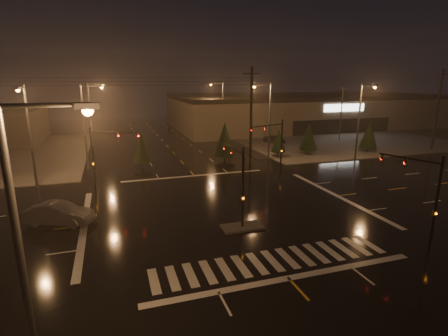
{
  "coord_description": "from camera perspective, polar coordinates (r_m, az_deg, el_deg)",
  "views": [
    {
      "loc": [
        -8.61,
        -26.01,
        10.49
      ],
      "look_at": [
        0.59,
        2.09,
        3.0
      ],
      "focal_mm": 28.0,
      "sensor_mm": 36.0,
      "label": 1
    }
  ],
  "objects": [
    {
      "name": "streetlight_1",
      "position": [
        44.33,
        -21.53,
        7.17
      ],
      "size": [
        2.77,
        0.32,
        10.0
      ],
      "color": "#38383A",
      "rests_on": "ground"
    },
    {
      "name": "streetlight_6",
      "position": [
        48.4,
        21.42,
        7.69
      ],
      "size": [
        0.32,
        2.77,
        10.0
      ],
      "color": "#38383A",
      "rests_on": "ground"
    },
    {
      "name": "car_crossing",
      "position": [
        28.92,
        -25.3,
        -6.75
      ],
      "size": [
        5.26,
        3.59,
        1.64
      ],
      "primitive_type": "imported",
      "rotation": [
        0.0,
        0.0,
        1.16
      ],
      "color": "#55565D",
      "rests_on": "ground"
    },
    {
      "name": "streetlight_5",
      "position": [
        38.21,
        -29.26,
        5.36
      ],
      "size": [
        0.32,
        2.77,
        10.0
      ],
      "color": "#38383A",
      "rests_on": "ground"
    },
    {
      "name": "sidewalk_ne",
      "position": [
        68.83,
        16.31,
        4.93
      ],
      "size": [
        36.0,
        36.0,
        0.12
      ],
      "primitive_type": "cube",
      "color": "#46433E",
      "rests_on": "ground"
    },
    {
      "name": "conifer_2",
      "position": [
        55.8,
        22.6,
        5.06
      ],
      "size": [
        2.51,
        2.51,
        4.62
      ],
      "color": "black",
      "rests_on": "ground"
    },
    {
      "name": "median_island",
      "position": [
        25.83,
        3.0,
        -9.59
      ],
      "size": [
        3.0,
        1.6,
        0.15
      ],
      "primitive_type": "cube",
      "color": "#46433E",
      "rests_on": "ground"
    },
    {
      "name": "conifer_0",
      "position": [
        49.15,
        8.92,
        4.42
      ],
      "size": [
        2.01,
        2.01,
        3.85
      ],
      "color": "black",
      "rests_on": "ground"
    },
    {
      "name": "signal_mast_nw",
      "position": [
        36.77,
        -19.22,
        2.92
      ],
      "size": [
        4.84,
        1.86,
        6.0
      ],
      "color": "black",
      "rests_on": "ground"
    },
    {
      "name": "ground",
      "position": [
        29.34,
        0.18,
        -6.73
      ],
      "size": [
        140.0,
        140.0,
        0.0
      ],
      "primitive_type": "plane",
      "color": "black",
      "rests_on": "ground"
    },
    {
      "name": "stop_bar_near",
      "position": [
        20.24,
        10.48,
        -17.26
      ],
      "size": [
        16.0,
        0.5,
        0.01
      ],
      "primitive_type": "cube",
      "color": "beige",
      "rests_on": "ground"
    },
    {
      "name": "streetlight_0",
      "position": [
        12.24,
        -29.16,
        -10.23
      ],
      "size": [
        2.77,
        0.32,
        10.0
      ],
      "color": "#38383A",
      "rests_on": "ground"
    },
    {
      "name": "signal_mast_median",
      "position": [
        25.41,
        2.36,
        -1.17
      ],
      "size": [
        0.25,
        4.59,
        6.0
      ],
      "color": "black",
      "rests_on": "ground"
    },
    {
      "name": "streetlight_3",
      "position": [
        46.68,
        7.14,
        8.35
      ],
      "size": [
        2.77,
        0.32,
        10.0
      ],
      "color": "#38383A",
      "rests_on": "ground"
    },
    {
      "name": "conifer_3",
      "position": [
        43.63,
        -13.33,
        3.23
      ],
      "size": [
        2.26,
        2.26,
        4.24
      ],
      "color": "black",
      "rests_on": "ground"
    },
    {
      "name": "utility_pole_2",
      "position": [
        61.58,
        31.49,
        8.1
      ],
      "size": [
        2.2,
        0.32,
        12.0
      ],
      "color": "black",
      "rests_on": "ground"
    },
    {
      "name": "car_parked",
      "position": [
        59.93,
        8.2,
        4.66
      ],
      "size": [
        3.04,
        4.33,
        1.37
      ],
      "primitive_type": "imported",
      "rotation": [
        0.0,
        0.0,
        0.4
      ],
      "color": "black",
      "rests_on": "ground"
    },
    {
      "name": "retail_building",
      "position": [
        84.44,
        13.21,
        9.34
      ],
      "size": [
        60.2,
        28.3,
        7.2
      ],
      "color": "#685F4A",
      "rests_on": "ground"
    },
    {
      "name": "crosswalk",
      "position": [
        21.76,
        7.9,
        -14.74
      ],
      "size": [
        15.0,
        2.6,
        0.01
      ],
      "primitive_type": "cube",
      "color": "beige",
      "rests_on": "ground"
    },
    {
      "name": "streetlight_4",
      "position": [
        65.26,
        -0.43,
        10.1
      ],
      "size": [
        2.77,
        0.32,
        10.0
      ],
      "color": "#38383A",
      "rests_on": "ground"
    },
    {
      "name": "streetlight_2",
      "position": [
        60.25,
        -20.78,
        8.85
      ],
      "size": [
        2.77,
        0.32,
        10.0
      ],
      "color": "#38383A",
      "rests_on": "ground"
    },
    {
      "name": "signal_mast_se",
      "position": [
        25.79,
        29.91,
        -2.98
      ],
      "size": [
        1.55,
        3.87,
        6.0
      ],
      "color": "black",
      "rests_on": "ground"
    },
    {
      "name": "parking_lot",
      "position": [
        70.2,
        20.62,
        4.75
      ],
      "size": [
        50.0,
        24.0,
        0.08
      ],
      "primitive_type": "cube",
      "color": "black",
      "rests_on": "ground"
    },
    {
      "name": "stop_bar_far",
      "position": [
        39.42,
        -4.85,
        -1.26
      ],
      "size": [
        16.0,
        0.5,
        0.01
      ],
      "primitive_type": "cube",
      "color": "beige",
      "rests_on": "ground"
    },
    {
      "name": "conifer_4",
      "position": [
        46.12,
        0.14,
        4.76
      ],
      "size": [
        2.83,
        2.83,
        5.12
      ],
      "color": "black",
      "rests_on": "ground"
    },
    {
      "name": "conifer_1",
      "position": [
        51.33,
        13.64,
        5.05
      ],
      "size": [
        2.52,
        2.52,
        4.64
      ],
      "color": "black",
      "rests_on": "ground"
    },
    {
      "name": "signal_mast_ne",
      "position": [
        40.98,
        8.39,
        4.66
      ],
      "size": [
        4.84,
        1.86,
        6.0
      ],
      "color": "black",
      "rests_on": "ground"
    },
    {
      "name": "utility_pole_1",
      "position": [
        43.54,
        4.44,
        8.43
      ],
      "size": [
        2.2,
        0.32,
        12.0
      ],
      "color": "black",
      "rests_on": "ground"
    }
  ]
}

